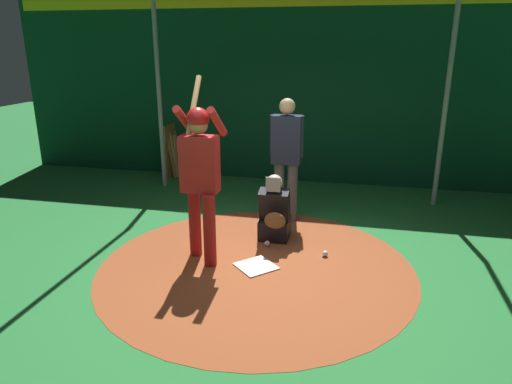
{
  "coord_description": "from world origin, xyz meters",
  "views": [
    {
      "loc": [
        4.88,
        1.09,
        2.57
      ],
      "look_at": [
        0.0,
        0.0,
        0.95
      ],
      "focal_mm": 32.38,
      "sensor_mm": 36.0,
      "label": 1
    }
  ],
  "objects_px": {
    "home_plate": "(256,266)",
    "baseball_0": "(267,243)",
    "umpire": "(286,153)",
    "catcher": "(275,215)",
    "baseball_2": "(325,254)",
    "bat_rack": "(174,151)",
    "batter": "(200,169)",
    "baseball_1": "(265,229)"
  },
  "relations": [
    {
      "from": "umpire",
      "to": "bat_rack",
      "type": "xyz_separation_m",
      "value": [
        -1.99,
        -2.6,
        -0.54
      ]
    },
    {
      "from": "home_plate",
      "to": "umpire",
      "type": "relative_size",
      "value": 0.23
    },
    {
      "from": "batter",
      "to": "baseball_0",
      "type": "bearing_deg",
      "value": 127.3
    },
    {
      "from": "umpire",
      "to": "bat_rack",
      "type": "distance_m",
      "value": 3.31
    },
    {
      "from": "batter",
      "to": "baseball_2",
      "type": "xyz_separation_m",
      "value": [
        -0.4,
        1.48,
        -1.12
      ]
    },
    {
      "from": "batter",
      "to": "catcher",
      "type": "distance_m",
      "value": 1.36
    },
    {
      "from": "batter",
      "to": "catcher",
      "type": "bearing_deg",
      "value": 136.54
    },
    {
      "from": "home_plate",
      "to": "baseball_0",
      "type": "bearing_deg",
      "value": 178.35
    },
    {
      "from": "batter",
      "to": "baseball_1",
      "type": "relative_size",
      "value": 29.81
    },
    {
      "from": "bat_rack",
      "to": "baseball_0",
      "type": "xyz_separation_m",
      "value": [
        3.0,
        2.52,
        -0.45
      ]
    },
    {
      "from": "home_plate",
      "to": "bat_rack",
      "type": "distance_m",
      "value": 4.42
    },
    {
      "from": "batter",
      "to": "baseball_1",
      "type": "bearing_deg",
      "value": 150.7
    },
    {
      "from": "umpire",
      "to": "baseball_2",
      "type": "height_order",
      "value": "umpire"
    },
    {
      "from": "baseball_0",
      "to": "baseball_1",
      "type": "height_order",
      "value": "same"
    },
    {
      "from": "catcher",
      "to": "baseball_0",
      "type": "relative_size",
      "value": 12.48
    },
    {
      "from": "baseball_0",
      "to": "baseball_2",
      "type": "xyz_separation_m",
      "value": [
        0.14,
        0.77,
        0.0
      ]
    },
    {
      "from": "catcher",
      "to": "baseball_2",
      "type": "bearing_deg",
      "value": 61.21
    },
    {
      "from": "baseball_1",
      "to": "baseball_2",
      "type": "relative_size",
      "value": 1.0
    },
    {
      "from": "home_plate",
      "to": "baseball_2",
      "type": "height_order",
      "value": "baseball_2"
    },
    {
      "from": "baseball_2",
      "to": "baseball_0",
      "type": "bearing_deg",
      "value": -100.41
    },
    {
      "from": "home_plate",
      "to": "catcher",
      "type": "distance_m",
      "value": 0.93
    },
    {
      "from": "home_plate",
      "to": "baseball_2",
      "type": "relative_size",
      "value": 5.68
    },
    {
      "from": "batter",
      "to": "baseball_2",
      "type": "distance_m",
      "value": 1.89
    },
    {
      "from": "umpire",
      "to": "baseball_1",
      "type": "bearing_deg",
      "value": -21.43
    },
    {
      "from": "catcher",
      "to": "baseball_1",
      "type": "relative_size",
      "value": 12.48
    },
    {
      "from": "home_plate",
      "to": "baseball_1",
      "type": "relative_size",
      "value": 5.68
    },
    {
      "from": "home_plate",
      "to": "umpire",
      "type": "xyz_separation_m",
      "value": [
        -1.62,
        0.09,
        1.03
      ]
    },
    {
      "from": "umpire",
      "to": "batter",
      "type": "bearing_deg",
      "value": -26.76
    },
    {
      "from": "umpire",
      "to": "bat_rack",
      "type": "height_order",
      "value": "umpire"
    },
    {
      "from": "batter",
      "to": "baseball_2",
      "type": "height_order",
      "value": "batter"
    },
    {
      "from": "batter",
      "to": "umpire",
      "type": "xyz_separation_m",
      "value": [
        -1.55,
        0.78,
        -0.12
      ]
    },
    {
      "from": "baseball_1",
      "to": "baseball_2",
      "type": "bearing_deg",
      "value": 55.03
    },
    {
      "from": "catcher",
      "to": "baseball_1",
      "type": "height_order",
      "value": "catcher"
    },
    {
      "from": "catcher",
      "to": "baseball_0",
      "type": "bearing_deg",
      "value": -10.34
    },
    {
      "from": "bat_rack",
      "to": "baseball_2",
      "type": "relative_size",
      "value": 14.2
    },
    {
      "from": "home_plate",
      "to": "baseball_0",
      "type": "relative_size",
      "value": 5.68
    },
    {
      "from": "catcher",
      "to": "baseball_0",
      "type": "xyz_separation_m",
      "value": [
        0.26,
        -0.05,
        -0.32
      ]
    },
    {
      "from": "umpire",
      "to": "baseball_0",
      "type": "xyz_separation_m",
      "value": [
        1.01,
        -0.07,
        -0.99
      ]
    },
    {
      "from": "batter",
      "to": "baseball_0",
      "type": "height_order",
      "value": "batter"
    },
    {
      "from": "batter",
      "to": "baseball_0",
      "type": "xyz_separation_m",
      "value": [
        -0.54,
        0.71,
        -1.12
      ]
    },
    {
      "from": "bat_rack",
      "to": "baseball_1",
      "type": "relative_size",
      "value": 14.2
    },
    {
      "from": "catcher",
      "to": "umpire",
      "type": "distance_m",
      "value": 1.02
    }
  ]
}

